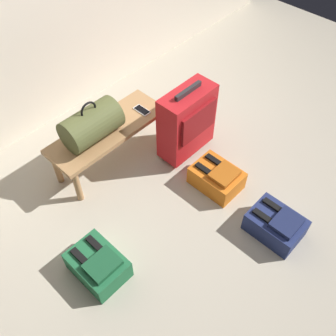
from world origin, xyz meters
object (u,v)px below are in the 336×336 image
at_px(backpack_navy, 276,225).
at_px(backpack_green, 98,265).
at_px(duffel_bag_olive, 91,124).
at_px(suitcase_upright_red, 187,122).
at_px(cell_phone, 142,110).
at_px(backpack_orange, 217,178).
at_px(bench, 108,133).

bearing_deg(backpack_navy, backpack_green, 147.54).
xyz_separation_m(duffel_bag_olive, suitcase_upright_red, (0.64, -0.39, -0.15)).
bearing_deg(cell_phone, suitcase_upright_red, -62.85).
relative_size(duffel_bag_olive, suitcase_upright_red, 0.66).
xyz_separation_m(duffel_bag_olive, backpack_orange, (0.52, -0.82, -0.40)).
xyz_separation_m(bench, backpack_green, (-0.73, -0.71, -0.22)).
height_order(bench, backpack_orange, bench).
distance_m(duffel_bag_olive, backpack_navy, 1.53).
distance_m(suitcase_upright_red, backpack_green, 1.30).
distance_m(duffel_bag_olive, backpack_green, 1.01).
xyz_separation_m(suitcase_upright_red, backpack_navy, (-0.16, -1.01, -0.25)).
bearing_deg(backpack_green, duffel_bag_olive, 49.79).
relative_size(bench, backpack_orange, 2.63).
bearing_deg(suitcase_upright_red, backpack_green, -165.40).
bearing_deg(backpack_green, backpack_navy, -32.46).
bearing_deg(cell_phone, backpack_orange, -85.47).
distance_m(bench, backpack_green, 1.04).
bearing_deg(suitcase_upright_red, cell_phone, 117.15).
distance_m(duffel_bag_olive, cell_phone, 0.48).
xyz_separation_m(bench, backpack_navy, (0.34, -1.39, -0.22)).
relative_size(duffel_bag_olive, backpack_navy, 1.16).
relative_size(bench, duffel_bag_olive, 2.27).
relative_size(cell_phone, backpack_orange, 0.38).
bearing_deg(suitcase_upright_red, backpack_navy, -99.19).
bearing_deg(backpack_orange, backpack_navy, -94.86).
distance_m(backpack_green, backpack_navy, 1.27).
distance_m(bench, duffel_bag_olive, 0.23).
bearing_deg(backpack_orange, backpack_green, 174.63).
distance_m(backpack_orange, backpack_green, 1.13).
relative_size(duffel_bag_olive, backpack_orange, 1.16).
relative_size(cell_phone, backpack_navy, 0.38).
height_order(duffel_bag_olive, suitcase_upright_red, duffel_bag_olive).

